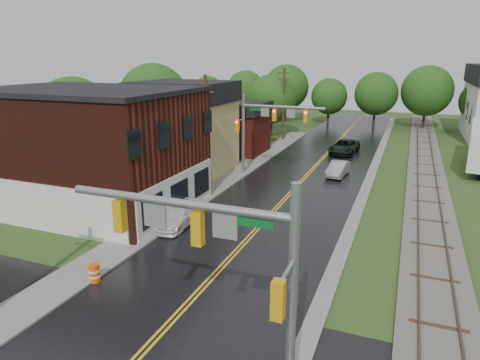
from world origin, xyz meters
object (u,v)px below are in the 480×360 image
Objects in this scene: suv_dark at (344,147)px; construction_barrel at (94,273)px; utility_pole_b at (206,130)px; tree_left_c at (219,106)px; pickup_white at (178,217)px; traffic_signal_far at (266,121)px; utility_pole_c at (284,103)px; traffic_signal_near at (222,249)px; tree_left_e at (273,100)px; tree_left_a at (75,117)px; brick_building at (89,148)px; sedan_silver at (338,169)px; tree_left_b at (155,101)px.

construction_barrel is (-6.73, -32.77, -0.30)m from suv_dark.
utility_pole_b reaches higher than tree_left_c.
utility_pole_b is 9.50m from pickup_white.
utility_pole_c is (-3.33, 17.00, -0.25)m from traffic_signal_far.
traffic_signal_far is (-6.94, 25.00, 0.01)m from traffic_signal_near.
tree_left_e is at bearing 105.68° from traffic_signal_near.
tree_left_e is 1.89× the size of pickup_white.
traffic_signal_far is at bearing -74.11° from tree_left_e.
tree_left_e is at bearing 105.89° from traffic_signal_far.
construction_barrel is at bearing -46.82° from tree_left_a.
pickup_white is (-6.53, -25.18, -0.14)m from suv_dark.
tree_left_a is 27.78m from suv_dark.
construction_barrel is at bearing -83.55° from utility_pole_b.
tree_left_c is at bearing -178.75° from suv_dark.
brick_building reaches higher than tree_left_e.
tree_left_e is 2.06× the size of sedan_silver.
brick_building is 1.75× the size of tree_left_e.
tree_left_b reaches higher than traffic_signal_near.
utility_pole_c is (-10.27, 42.00, -0.25)m from traffic_signal_near.
utility_pole_c is at bearing 92.72° from construction_barrel.
tree_left_e is (5.00, 6.00, 0.30)m from tree_left_c.
brick_building reaches higher than traffic_signal_near.
traffic_signal_near is at bearing -76.26° from utility_pole_c.
traffic_signal_far is 0.82× the size of utility_pole_b.
traffic_signal_near is at bearing -74.32° from tree_left_e.
brick_building is 1.59× the size of utility_pole_b.
suv_dark is (21.58, 16.95, -4.35)m from tree_left_a.
utility_pole_b is 2.27× the size of sedan_silver.
utility_pole_c is at bearing 47.61° from tree_left_b.
pickup_white is at bearing -86.23° from utility_pole_c.
suv_dark is (5.20, 11.85, -4.21)m from traffic_signal_far.
tree_left_b reaches higher than sedan_silver.
tree_left_e is (-5.38, 18.90, -0.16)m from traffic_signal_far.
tree_left_a reaches higher than tree_left_c.
suv_dark is at bearing 19.54° from tree_left_b.
traffic_signal_far is 0.85× the size of tree_left_a.
utility_pole_b is at bearing 50.93° from brick_building.
tree_left_e is at bearing 94.90° from utility_pole_b.
tree_left_e is at bearing 96.12° from pickup_white.
tree_left_b reaches higher than pickup_white.
pickup_white is at bearing -76.50° from utility_pole_b.
suv_dark is 33.45m from construction_barrel.
utility_pole_c is 2.79m from tree_left_e.
suv_dark is at bearing 63.14° from utility_pole_b.
utility_pole_c is at bearing -42.84° from tree_left_e.
tree_left_b reaches higher than traffic_signal_far.
construction_barrel is (-7.62, -23.29, -0.19)m from sedan_silver.
traffic_signal_near is 0.85× the size of tree_left_a.
suv_dark is at bearing 78.39° from construction_barrel.
utility_pole_b is 1.04× the size of tree_left_a.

